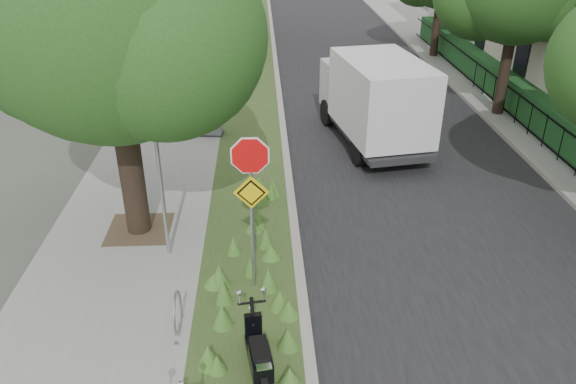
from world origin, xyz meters
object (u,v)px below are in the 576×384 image
sign_assembly (251,184)px  utility_cabinet (210,119)px  scooter_far (259,359)px  box_truck (375,96)px

sign_assembly → utility_cabinet: 8.21m
sign_assembly → utility_cabinet: sign_assembly is taller
sign_assembly → utility_cabinet: size_ratio=3.09×
sign_assembly → scooter_far: (0.09, -2.31, -1.85)m
sign_assembly → scooter_far: bearing=-87.8°
sign_assembly → box_truck: 8.06m
scooter_far → utility_cabinet: (-1.49, 10.21, 0.15)m
scooter_far → box_truck: bearing=69.7°
box_truck → utility_cabinet: box_truck is taller
box_truck → utility_cabinet: size_ratio=5.17×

